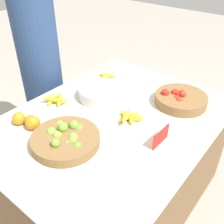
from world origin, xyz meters
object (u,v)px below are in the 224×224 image
(tomato_basket, at_px, (181,99))
(price_sign, at_px, (161,137))
(metal_bowl, at_px, (101,93))
(vendor_person, at_px, (43,78))
(lime_bowl, at_px, (66,139))

(tomato_basket, distance_m, price_sign, 0.45)
(metal_bowl, height_order, vendor_person, vendor_person)
(price_sign, relative_size, vendor_person, 0.10)
(lime_bowl, relative_size, metal_bowl, 1.24)
(tomato_basket, relative_size, vendor_person, 0.22)
(price_sign, bearing_deg, tomato_basket, 14.07)
(lime_bowl, height_order, price_sign, lime_bowl)
(tomato_basket, xyz_separation_m, vendor_person, (-0.30, 1.09, -0.07))
(tomato_basket, xyz_separation_m, metal_bowl, (-0.27, 0.47, 0.00))
(lime_bowl, xyz_separation_m, price_sign, (0.32, -0.40, 0.02))
(lime_bowl, height_order, tomato_basket, tomato_basket)
(lime_bowl, bearing_deg, vendor_person, 59.47)
(price_sign, distance_m, vendor_person, 1.20)
(price_sign, height_order, vendor_person, vendor_person)
(tomato_basket, relative_size, metal_bowl, 1.14)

